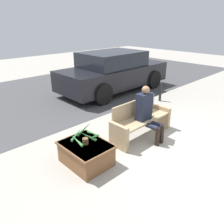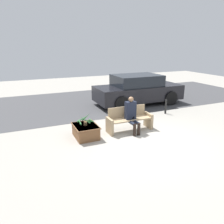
% 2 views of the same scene
% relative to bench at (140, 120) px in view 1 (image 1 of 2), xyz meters
% --- Properties ---
extents(ground_plane, '(30.00, 30.00, 0.00)m').
position_rel_bench_xyz_m(ground_plane, '(0.06, -1.02, -0.40)').
color(ground_plane, '#9E998E').
extents(road_surface, '(20.00, 6.00, 0.01)m').
position_rel_bench_xyz_m(road_surface, '(0.06, 4.49, -0.40)').
color(road_surface, '#424244').
rests_on(road_surface, ground_plane).
extents(bench, '(1.65, 0.52, 0.84)m').
position_rel_bench_xyz_m(bench, '(0.00, 0.00, 0.00)').
color(bench, tan).
rests_on(bench, ground_plane).
extents(person_seated, '(0.36, 0.64, 1.26)m').
position_rel_bench_xyz_m(person_seated, '(-0.01, -0.19, 0.27)').
color(person_seated, black).
rests_on(person_seated, ground_plane).
extents(planter_box, '(0.75, 0.94, 0.43)m').
position_rel_bench_xyz_m(planter_box, '(-1.62, -0.01, -0.17)').
color(planter_box, brown).
rests_on(planter_box, ground_plane).
extents(potted_plant, '(0.51, 0.53, 0.40)m').
position_rel_bench_xyz_m(potted_plant, '(-1.62, -0.01, 0.19)').
color(potted_plant, brown).
rests_on(potted_plant, planter_box).
extents(parked_car, '(4.46, 1.98, 1.51)m').
position_rel_bench_xyz_m(parked_car, '(2.13, 3.07, 0.35)').
color(parked_car, black).
rests_on(parked_car, ground_plane).
extents(bollard_post, '(0.09, 0.09, 0.66)m').
position_rel_bench_xyz_m(bollard_post, '(2.42, 1.08, -0.06)').
color(bollard_post, black).
rests_on(bollard_post, ground_plane).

